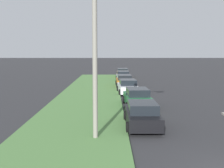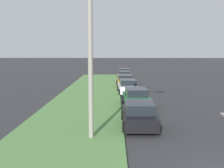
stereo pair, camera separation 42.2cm
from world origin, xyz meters
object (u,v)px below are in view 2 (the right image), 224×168
at_px(parked_car_green, 136,98).
at_px(parked_car_white, 128,87).
at_px(parked_car_silver, 124,76).
at_px(parked_car_yellow, 124,73).
at_px(streetlight, 98,51).
at_px(parked_car_orange, 125,81).
at_px(parked_car_black, 139,115).

bearing_deg(parked_car_green, parked_car_white, 0.12).
xyz_separation_m(parked_car_silver, parked_car_yellow, (5.69, -0.18, 0.00)).
height_order(parked_car_white, streetlight, streetlight).
relative_size(parked_car_orange, parked_car_silver, 1.01).
relative_size(parked_car_black, parked_car_white, 0.98).
xyz_separation_m(parked_car_green, parked_car_orange, (11.80, 0.47, 0.00)).
bearing_deg(parked_car_silver, parked_car_black, -179.75).
bearing_deg(parked_car_orange, parked_car_yellow, -2.59).
xyz_separation_m(parked_car_orange, parked_car_silver, (6.14, -0.11, 0.00)).
distance_m(parked_car_yellow, streetlight, 32.01).
height_order(parked_car_orange, parked_car_yellow, same).
distance_m(parked_car_green, parked_car_yellow, 23.63).
bearing_deg(streetlight, parked_car_black, -44.37).
xyz_separation_m(parked_car_black, parked_car_white, (12.38, 0.11, 0.00)).
relative_size(parked_car_green, parked_car_silver, 1.02).
height_order(parked_car_green, parked_car_yellow, same).
bearing_deg(parked_car_white, parked_car_orange, -1.98).
height_order(parked_car_green, streetlight, streetlight).
xyz_separation_m(parked_car_white, parked_car_orange, (5.21, 0.10, 0.00)).
bearing_deg(parked_car_yellow, parked_car_green, -178.31).
height_order(parked_car_orange, parked_car_silver, same).
distance_m(parked_car_black, parked_car_silver, 23.73).
bearing_deg(parked_car_yellow, streetlight, 177.07).
relative_size(parked_car_white, parked_car_orange, 1.01).
bearing_deg(parked_car_orange, parked_car_silver, -2.23).
xyz_separation_m(parked_car_white, streetlight, (-14.67, 2.13, 3.67)).
distance_m(parked_car_orange, streetlight, 20.32).
bearing_deg(parked_car_green, parked_car_yellow, -2.63).
distance_m(parked_car_green, streetlight, 9.22).
height_order(parked_car_white, parked_car_silver, same).
xyz_separation_m(parked_car_yellow, streetlight, (-31.71, 2.32, 3.67)).
relative_size(parked_car_white, streetlight, 0.59).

